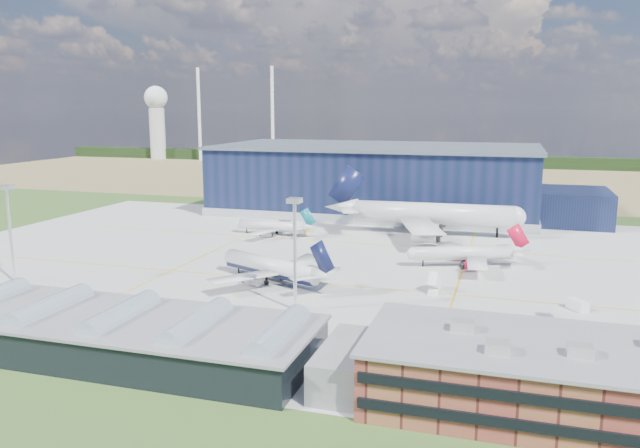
{
  "coord_description": "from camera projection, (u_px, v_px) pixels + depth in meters",
  "views": [
    {
      "loc": [
        50.43,
        -144.16,
        40.49
      ],
      "look_at": [
        0.62,
        17.46,
        8.77
      ],
      "focal_mm": 35.0,
      "sensor_mm": 36.0,
      "label": 1
    }
  ],
  "objects": [
    {
      "name": "ground",
      "position": [
        297.0,
        270.0,
        157.47
      ],
      "size": [
        600.0,
        600.0,
        0.0
      ],
      "primitive_type": "plane",
      "color": "#31541F",
      "rests_on": "ground"
    },
    {
      "name": "apron",
      "position": [
        310.0,
        261.0,
        166.86
      ],
      "size": [
        220.0,
        160.0,
        0.08
      ],
      "color": "#AFAFAA",
      "rests_on": "ground"
    },
    {
      "name": "farmland",
      "position": [
        421.0,
        178.0,
        364.11
      ],
      "size": [
        600.0,
        220.0,
        0.01
      ],
      "primitive_type": "cube",
      "color": "olive",
      "rests_on": "ground"
    },
    {
      "name": "treeline",
      "position": [
        437.0,
        160.0,
        438.51
      ],
      "size": [
        600.0,
        8.0,
        8.0
      ],
      "primitive_type": "cube",
      "color": "black",
      "rests_on": "ground"
    },
    {
      "name": "horizon_dressing",
      "position": [
        189.0,
        116.0,
        483.05
      ],
      "size": [
        440.2,
        18.0,
        70.0
      ],
      "color": "white",
      "rests_on": "ground"
    },
    {
      "name": "hangar",
      "position": [
        384.0,
        182.0,
        243.56
      ],
      "size": [
        145.0,
        62.0,
        26.1
      ],
      "color": "#0F1933",
      "rests_on": "ground"
    },
    {
      "name": "ops_building",
      "position": [
        535.0,
        375.0,
        84.3
      ],
      "size": [
        46.0,
        23.0,
        10.9
      ],
      "color": "brown",
      "rests_on": "ground"
    },
    {
      "name": "glass_concourse",
      "position": [
        140.0,
        335.0,
        102.3
      ],
      "size": [
        78.0,
        23.0,
        8.6
      ],
      "color": "black",
      "rests_on": "ground"
    },
    {
      "name": "light_mast_west",
      "position": [
        9.0,
        218.0,
        143.81
      ],
      "size": [
        2.6,
        2.6,
        23.0
      ],
      "color": "silver",
      "rests_on": "ground"
    },
    {
      "name": "light_mast_center",
      "position": [
        295.0,
        236.0,
        123.55
      ],
      "size": [
        2.6,
        2.6,
        23.0
      ],
      "color": "silver",
      "rests_on": "ground"
    },
    {
      "name": "airliner_navy",
      "position": [
        271.0,
        257.0,
        145.8
      ],
      "size": [
        48.0,
        47.6,
        11.91
      ],
      "primitive_type": null,
      "rotation": [
        0.0,
        0.0,
        2.72
      ],
      "color": "silver",
      "rests_on": "ground"
    },
    {
      "name": "airliner_red",
      "position": [
        463.0,
        246.0,
        160.41
      ],
      "size": [
        42.21,
        41.79,
        10.73
      ],
      "primitive_type": null,
      "rotation": [
        0.0,
        0.0,
        3.51
      ],
      "color": "silver",
      "rests_on": "ground"
    },
    {
      "name": "airliner_widebody",
      "position": [
        433.0,
        202.0,
        199.4
      ],
      "size": [
        67.28,
        65.93,
        21.08
      ],
      "primitive_type": null,
      "rotation": [
        0.0,
        0.0,
        0.04
      ],
      "color": "silver",
      "rests_on": "ground"
    },
    {
      "name": "airliner_regional",
      "position": [
        271.0,
        221.0,
        199.74
      ],
      "size": [
        29.86,
        29.27,
        9.29
      ],
      "primitive_type": null,
      "rotation": [
        0.0,
        0.0,
        3.09
      ],
      "color": "silver",
      "rests_on": "ground"
    },
    {
      "name": "gse_tug_a",
      "position": [
        51.0,
        309.0,
        124.58
      ],
      "size": [
        3.42,
        4.55,
        1.69
      ],
      "primitive_type": "cube",
      "rotation": [
        0.0,
        0.0,
        -0.25
      ],
      "color": "yellow",
      "rests_on": "ground"
    },
    {
      "name": "gse_tug_b",
      "position": [
        438.0,
        354.0,
        102.41
      ],
      "size": [
        3.33,
        3.48,
        1.26
      ],
      "primitive_type": "cube",
      "rotation": [
        0.0,
        0.0,
        -0.68
      ],
      "color": "yellow",
      "rests_on": "ground"
    },
    {
      "name": "gse_cart_a",
      "position": [
        472.0,
        252.0,
        174.58
      ],
      "size": [
        2.47,
        3.46,
        1.42
      ],
      "primitive_type": "cube",
      "rotation": [
        0.0,
        0.0,
        -0.09
      ],
      "color": "white",
      "rests_on": "ground"
    },
    {
      "name": "gse_van_b",
      "position": [
        577.0,
        305.0,
        126.12
      ],
      "size": [
        4.37,
        4.98,
        2.11
      ],
      "primitive_type": "cube",
      "rotation": [
        0.0,
        0.0,
        0.61
      ],
      "color": "white",
      "rests_on": "ground"
    },
    {
      "name": "gse_tug_c",
      "position": [
        306.0,
        230.0,
        205.54
      ],
      "size": [
        3.23,
        3.83,
        1.43
      ],
      "primitive_type": "cube",
      "rotation": [
        0.0,
        0.0,
        0.43
      ],
      "color": "yellow",
      "rests_on": "ground"
    },
    {
      "name": "gse_cart_b",
      "position": [
        446.0,
        244.0,
        184.71
      ],
      "size": [
        3.6,
        3.29,
        1.3
      ],
      "primitive_type": "cube",
      "rotation": [
        0.0,
        0.0,
        1.01
      ],
      "color": "white",
      "rests_on": "ground"
    },
    {
      "name": "airstair",
      "position": [
        435.0,
        285.0,
        138.82
      ],
      "size": [
        2.47,
        4.98,
        3.06
      ],
      "primitive_type": "cube",
      "rotation": [
        0.0,
        0.0,
        -0.12
      ],
      "color": "white",
      "rests_on": "ground"
    },
    {
      "name": "car_a",
      "position": [
        392.0,
        353.0,
        102.65
      ],
      "size": [
        3.92,
        1.91,
        1.29
      ],
      "primitive_type": "imported",
      "rotation": [
        0.0,
        0.0,
        1.46
      ],
      "color": "#99999E",
      "rests_on": "ground"
    },
    {
      "name": "car_b",
      "position": [
        444.0,
        359.0,
        100.21
      ],
      "size": [
        3.85,
        1.93,
        1.21
      ],
      "primitive_type": "imported",
      "rotation": [
        0.0,
        0.0,
        1.39
      ],
      "color": "#99999E",
      "rests_on": "ground"
    }
  ]
}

